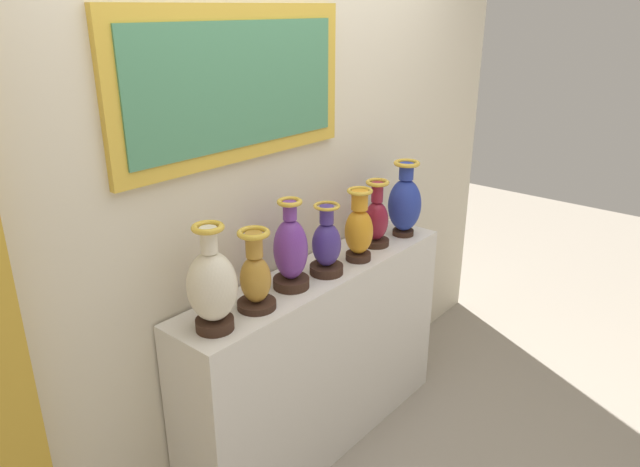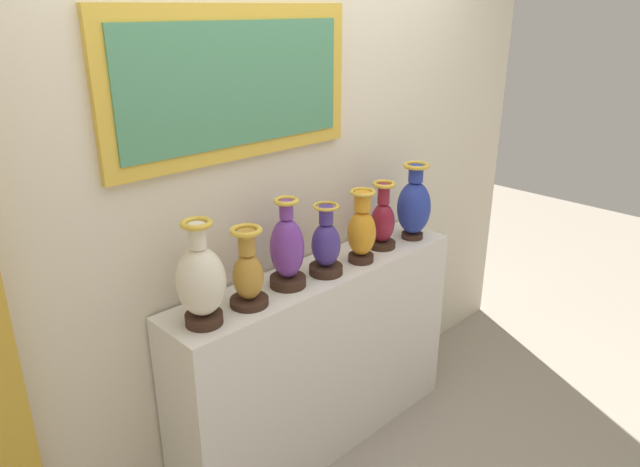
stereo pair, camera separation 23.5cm
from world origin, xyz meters
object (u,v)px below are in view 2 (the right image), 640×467
(vase_ivory, at_px, (201,282))
(vase_indigo, at_px, (326,246))
(vase_cobalt, at_px, (414,205))
(vase_ochre, at_px, (248,273))
(vase_burgundy, at_px, (383,221))
(vase_violet, at_px, (287,250))
(vase_amber, at_px, (362,230))

(vase_ivory, distance_m, vase_indigo, 0.65)
(vase_cobalt, bearing_deg, vase_indigo, 179.51)
(vase_ochre, bearing_deg, vase_cobalt, -0.64)
(vase_ochre, bearing_deg, vase_ivory, -179.77)
(vase_indigo, height_order, vase_cobalt, vase_cobalt)
(vase_ochre, bearing_deg, vase_burgundy, 1.27)
(vase_ochre, bearing_deg, vase_indigo, -0.86)
(vase_ivory, relative_size, vase_burgundy, 1.24)
(vase_violet, bearing_deg, vase_indigo, -7.54)
(vase_violet, height_order, vase_indigo, vase_violet)
(vase_violet, bearing_deg, vase_ochre, -174.85)
(vase_amber, height_order, vase_burgundy, vase_amber)
(vase_ochre, relative_size, vase_cobalt, 0.84)
(vase_indigo, bearing_deg, vase_violet, 172.46)
(vase_violet, xyz_separation_m, vase_amber, (0.42, -0.05, -0.01))
(vase_indigo, xyz_separation_m, vase_cobalt, (0.64, -0.01, 0.04))
(vase_ivory, distance_m, vase_cobalt, 1.28)
(vase_amber, height_order, vase_cobalt, vase_cobalt)
(vase_ochre, distance_m, vase_indigo, 0.43)
(vase_violet, bearing_deg, vase_cobalt, -2.21)
(vase_ochre, relative_size, vase_violet, 0.84)
(vase_ivory, distance_m, vase_amber, 0.87)
(vase_indigo, relative_size, vase_burgundy, 0.97)
(vase_amber, xyz_separation_m, vase_burgundy, (0.21, 0.04, -0.02))
(vase_ochre, xyz_separation_m, vase_indigo, (0.43, -0.01, -0.01))
(vase_violet, relative_size, vase_amber, 1.13)
(vase_amber, bearing_deg, vase_burgundy, 12.07)
(vase_indigo, bearing_deg, vase_burgundy, 3.44)
(vase_burgundy, distance_m, vase_cobalt, 0.22)
(vase_ivory, relative_size, vase_violet, 1.06)
(vase_ivory, height_order, vase_cobalt, vase_ivory)
(vase_indigo, height_order, vase_amber, vase_amber)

